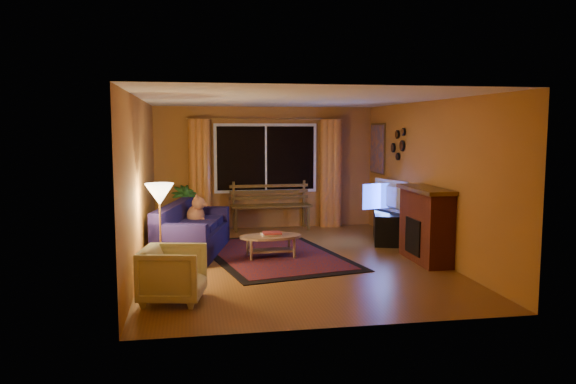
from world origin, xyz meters
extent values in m
cube|color=brown|center=(0.00, 0.00, -0.01)|extent=(4.50, 6.00, 0.02)
cube|color=white|center=(0.00, 0.00, 2.51)|extent=(4.50, 6.00, 0.02)
cube|color=#B5732F|center=(0.00, 3.01, 1.25)|extent=(4.50, 0.02, 2.50)
cube|color=#B5732F|center=(-2.26, 0.00, 1.25)|extent=(0.02, 6.00, 2.50)
cube|color=#B5732F|center=(2.26, 0.00, 1.25)|extent=(0.02, 6.00, 2.50)
cube|color=black|center=(0.00, 2.94, 1.45)|extent=(2.00, 0.02, 1.30)
cylinder|color=#BF8C3F|center=(0.00, 2.90, 2.25)|extent=(3.20, 0.03, 0.03)
cylinder|color=orange|center=(-1.35, 2.88, 1.12)|extent=(0.36, 0.36, 2.24)
cylinder|color=orange|center=(1.35, 2.88, 1.12)|extent=(0.36, 0.36, 2.24)
cube|color=#533913|center=(0.07, 2.72, 0.25)|extent=(1.65, 0.54, 0.49)
imported|color=#235B1E|center=(-1.67, 2.70, 0.47)|extent=(0.63, 0.63, 0.93)
cube|color=#160F39|center=(-1.51, 0.78, 0.41)|extent=(1.32, 2.16, 0.81)
imported|color=beige|center=(-1.76, -1.80, 0.37)|extent=(0.79, 0.83, 0.73)
cylinder|color=#BF8C3F|center=(-1.96, -0.56, 0.64)|extent=(0.22, 0.22, 1.28)
cube|color=#721402|center=(-0.22, 0.44, 0.01)|extent=(2.58, 3.47, 0.02)
cylinder|color=#977053|center=(-0.29, 0.25, 0.18)|extent=(1.05, 1.05, 0.36)
cube|color=black|center=(2.00, 1.24, 0.27)|extent=(0.81, 1.38, 0.55)
imported|color=black|center=(2.00, 1.24, 0.83)|extent=(0.39, 1.00, 0.58)
cube|color=maroon|center=(2.05, -0.40, 0.55)|extent=(0.40, 1.20, 1.10)
cube|color=#D16611|center=(2.22, 2.45, 1.65)|extent=(0.04, 0.76, 0.96)
camera|label=1|loc=(-1.53, -8.48, 2.07)|focal=35.00mm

